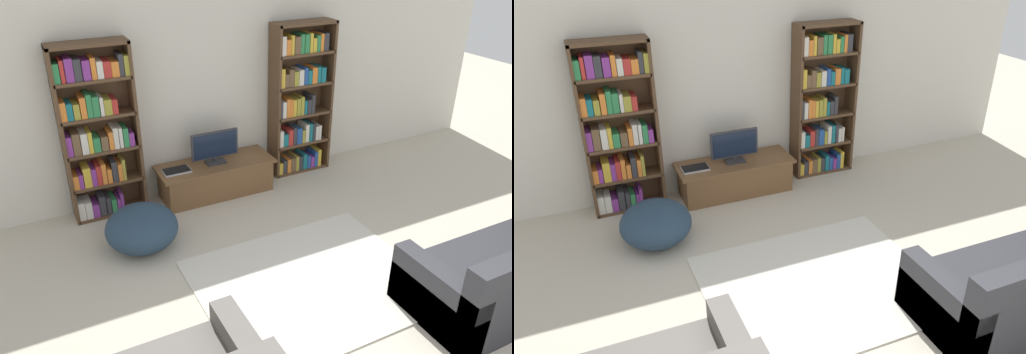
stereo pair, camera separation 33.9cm
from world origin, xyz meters
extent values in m
cube|color=silver|center=(0.00, 4.23, 1.30)|extent=(8.80, 0.06, 2.60)
cube|color=#513823|center=(-1.80, 4.03, 1.02)|extent=(0.04, 0.30, 2.05)
cube|color=#513823|center=(-0.98, 4.03, 1.02)|extent=(0.04, 0.30, 2.05)
cube|color=#513823|center=(-1.39, 4.16, 1.02)|extent=(0.85, 0.04, 2.05)
cube|color=#513823|center=(-1.39, 4.03, 2.03)|extent=(0.85, 0.30, 0.04)
cube|color=#513823|center=(-1.39, 4.03, 0.02)|extent=(0.81, 0.30, 0.04)
cube|color=silver|center=(-1.74, 4.02, 0.15)|extent=(0.07, 0.24, 0.22)
cube|color=silver|center=(-1.66, 4.02, 0.14)|extent=(0.07, 0.24, 0.22)
cube|color=#7F338C|center=(-1.58, 4.02, 0.12)|extent=(0.08, 0.24, 0.17)
cube|color=#333338|center=(-1.50, 4.02, 0.16)|extent=(0.07, 0.24, 0.25)
cube|color=#333338|center=(-1.43, 4.02, 0.15)|extent=(0.05, 0.24, 0.22)
cube|color=#2D7F47|center=(-1.37, 4.02, 0.13)|extent=(0.06, 0.24, 0.19)
cube|color=#7F338C|center=(-1.31, 4.02, 0.12)|extent=(0.04, 0.24, 0.18)
cube|color=#7F338C|center=(-1.27, 4.02, 0.15)|extent=(0.04, 0.24, 0.23)
cube|color=#513823|center=(-1.39, 4.03, 0.43)|extent=(0.81, 0.30, 0.04)
cube|color=orange|center=(-1.75, 4.02, 0.53)|extent=(0.06, 0.24, 0.16)
cube|color=#7F338C|center=(-1.69, 4.02, 0.53)|extent=(0.05, 0.24, 0.17)
cube|color=gold|center=(-1.62, 4.02, 0.56)|extent=(0.08, 0.24, 0.24)
cube|color=#7F338C|center=(-1.55, 4.02, 0.55)|extent=(0.05, 0.24, 0.21)
cube|color=#B72D28|center=(-1.49, 4.02, 0.56)|extent=(0.06, 0.24, 0.23)
cube|color=orange|center=(-1.43, 4.02, 0.57)|extent=(0.05, 0.24, 0.25)
cube|color=orange|center=(-1.37, 4.02, 0.53)|extent=(0.05, 0.24, 0.17)
cube|color=#333338|center=(-1.31, 4.02, 0.57)|extent=(0.06, 0.24, 0.25)
cube|color=orange|center=(-1.25, 4.02, 0.55)|extent=(0.05, 0.24, 0.21)
cube|color=#9E9333|center=(-1.20, 4.02, 0.57)|extent=(0.04, 0.24, 0.26)
cube|color=#513823|center=(-1.39, 4.03, 0.84)|extent=(0.81, 0.30, 0.04)
cube|color=#7F338C|center=(-1.75, 4.02, 0.97)|extent=(0.06, 0.24, 0.23)
cube|color=brown|center=(-1.67, 4.02, 0.98)|extent=(0.08, 0.24, 0.25)
cube|color=silver|center=(-1.59, 4.02, 0.97)|extent=(0.07, 0.24, 0.24)
cube|color=gold|center=(-1.53, 4.02, 0.98)|extent=(0.05, 0.24, 0.25)
cube|color=#2D7F47|center=(-1.46, 4.02, 0.94)|extent=(0.08, 0.24, 0.17)
cube|color=brown|center=(-1.37, 4.02, 0.94)|extent=(0.08, 0.24, 0.17)
cube|color=orange|center=(-1.30, 4.02, 0.96)|extent=(0.05, 0.24, 0.21)
cube|color=silver|center=(-1.24, 4.02, 0.98)|extent=(0.05, 0.24, 0.25)
cube|color=silver|center=(-1.19, 4.02, 0.97)|extent=(0.04, 0.24, 0.24)
cube|color=#2D7F47|center=(-1.13, 4.02, 0.97)|extent=(0.06, 0.24, 0.23)
cube|color=#7F338C|center=(-1.07, 4.02, 0.94)|extent=(0.06, 0.24, 0.16)
cube|color=#513823|center=(-1.39, 4.03, 1.25)|extent=(0.81, 0.30, 0.04)
cube|color=orange|center=(-1.75, 4.02, 1.37)|extent=(0.06, 0.24, 0.21)
cube|color=#196B75|center=(-1.68, 4.02, 1.36)|extent=(0.06, 0.24, 0.19)
cube|color=#9E9333|center=(-1.61, 4.02, 1.35)|extent=(0.07, 0.24, 0.17)
cube|color=orange|center=(-1.54, 4.02, 1.38)|extent=(0.06, 0.24, 0.23)
cube|color=#2D7F47|center=(-1.48, 4.02, 1.39)|extent=(0.06, 0.24, 0.26)
cube|color=#2D7F47|center=(-1.41, 4.02, 1.38)|extent=(0.07, 0.24, 0.23)
cube|color=silver|center=(-1.35, 4.02, 1.37)|extent=(0.04, 0.24, 0.21)
cube|color=#9E9333|center=(-1.28, 4.02, 1.35)|extent=(0.08, 0.24, 0.18)
cube|color=#B72D28|center=(-1.21, 4.02, 1.35)|extent=(0.06, 0.24, 0.17)
cube|color=#513823|center=(-1.39, 4.03, 1.66)|extent=(0.81, 0.30, 0.04)
cube|color=#2D7F47|center=(-1.75, 4.02, 1.78)|extent=(0.06, 0.24, 0.21)
cube|color=#B72D28|center=(-1.69, 4.02, 1.79)|extent=(0.04, 0.24, 0.23)
cube|color=#7F338C|center=(-1.62, 4.02, 1.80)|extent=(0.08, 0.24, 0.25)
cube|color=#333338|center=(-1.54, 4.02, 1.79)|extent=(0.08, 0.24, 0.23)
cube|color=#7F338C|center=(-1.45, 4.02, 1.78)|extent=(0.08, 0.24, 0.21)
cube|color=orange|center=(-1.38, 4.02, 1.79)|extent=(0.05, 0.24, 0.23)
cube|color=silver|center=(-1.31, 4.02, 1.77)|extent=(0.06, 0.24, 0.19)
cube|color=#B72D28|center=(-1.24, 4.02, 1.76)|extent=(0.08, 0.24, 0.18)
cube|color=orange|center=(-1.15, 4.02, 1.76)|extent=(0.08, 0.24, 0.16)
cube|color=#333338|center=(-1.09, 4.02, 1.79)|extent=(0.05, 0.24, 0.24)
cube|color=#9E9333|center=(-1.03, 4.02, 1.78)|extent=(0.06, 0.24, 0.22)
cube|color=#513823|center=(0.85, 4.03, 1.02)|extent=(0.04, 0.30, 2.05)
cube|color=#513823|center=(1.66, 4.03, 1.02)|extent=(0.04, 0.30, 2.05)
cube|color=#513823|center=(1.26, 4.16, 1.02)|extent=(0.85, 0.04, 2.05)
cube|color=#513823|center=(1.26, 4.03, 2.03)|extent=(0.85, 0.30, 0.04)
cube|color=#513823|center=(1.26, 4.03, 0.02)|extent=(0.81, 0.30, 0.04)
cube|color=gold|center=(0.90, 4.02, 0.12)|extent=(0.06, 0.24, 0.16)
cube|color=#333338|center=(0.97, 4.02, 0.13)|extent=(0.06, 0.24, 0.19)
cube|color=orange|center=(1.03, 4.02, 0.13)|extent=(0.05, 0.24, 0.20)
cube|color=brown|center=(1.10, 4.02, 0.14)|extent=(0.07, 0.24, 0.20)
cube|color=#9E9333|center=(1.17, 4.02, 0.14)|extent=(0.05, 0.24, 0.21)
cube|color=#333338|center=(1.22, 4.02, 0.14)|extent=(0.06, 0.24, 0.20)
cube|color=#196B75|center=(1.29, 4.02, 0.15)|extent=(0.06, 0.24, 0.22)
cube|color=#234C99|center=(1.35, 4.02, 0.13)|extent=(0.05, 0.24, 0.19)
cube|color=#7F338C|center=(1.42, 4.02, 0.12)|extent=(0.05, 0.24, 0.16)
cube|color=#234C99|center=(1.47, 4.02, 0.15)|extent=(0.05, 0.24, 0.22)
cube|color=gold|center=(1.53, 4.02, 0.16)|extent=(0.05, 0.24, 0.24)
cube|color=#513823|center=(1.26, 4.03, 0.43)|extent=(0.81, 0.30, 0.04)
cube|color=silver|center=(0.90, 4.02, 0.56)|extent=(0.06, 0.24, 0.23)
cube|color=#196B75|center=(0.97, 4.02, 0.53)|extent=(0.07, 0.24, 0.17)
cube|color=#B72D28|center=(1.05, 4.02, 0.56)|extent=(0.07, 0.24, 0.22)
cube|color=#333338|center=(1.11, 4.02, 0.57)|extent=(0.05, 0.24, 0.24)
cube|color=#234C99|center=(1.18, 4.02, 0.55)|extent=(0.08, 0.24, 0.22)
cube|color=#9E9333|center=(1.25, 4.02, 0.54)|extent=(0.04, 0.24, 0.19)
cube|color=silver|center=(1.31, 4.02, 0.57)|extent=(0.05, 0.24, 0.25)
cube|color=#196B75|center=(1.36, 4.02, 0.57)|extent=(0.05, 0.24, 0.25)
cube|color=#333338|center=(1.42, 4.02, 0.57)|extent=(0.04, 0.24, 0.25)
cube|color=silver|center=(1.47, 4.02, 0.54)|extent=(0.04, 0.24, 0.20)
cube|color=silver|center=(1.51, 4.02, 0.55)|extent=(0.04, 0.24, 0.21)
cube|color=#513823|center=(1.26, 4.03, 0.84)|extent=(0.81, 0.30, 0.04)
cube|color=#333338|center=(0.89, 4.02, 0.98)|extent=(0.04, 0.24, 0.25)
cube|color=silver|center=(0.94, 4.02, 0.96)|extent=(0.05, 0.24, 0.22)
cube|color=orange|center=(1.00, 4.02, 0.98)|extent=(0.05, 0.24, 0.25)
cube|color=orange|center=(1.05, 4.02, 0.97)|extent=(0.04, 0.24, 0.24)
cube|color=gold|center=(1.09, 4.02, 0.97)|extent=(0.04, 0.24, 0.23)
cube|color=#9E9333|center=(1.15, 4.02, 0.97)|extent=(0.05, 0.24, 0.23)
cube|color=#9E9333|center=(1.21, 4.02, 0.98)|extent=(0.05, 0.24, 0.25)
cube|color=#196B75|center=(1.26, 4.02, 0.95)|extent=(0.04, 0.24, 0.19)
cube|color=#333338|center=(1.32, 4.02, 0.95)|extent=(0.06, 0.24, 0.19)
cube|color=#333338|center=(1.38, 4.02, 0.98)|extent=(0.05, 0.24, 0.25)
cube|color=#513823|center=(1.26, 4.03, 1.25)|extent=(0.81, 0.30, 0.04)
cube|color=gold|center=(0.90, 4.02, 1.39)|extent=(0.06, 0.24, 0.24)
cube|color=brown|center=(0.96, 4.02, 1.35)|extent=(0.06, 0.24, 0.17)
cube|color=brown|center=(1.03, 4.02, 1.37)|extent=(0.07, 0.24, 0.22)
cube|color=#9E9333|center=(1.10, 4.02, 1.36)|extent=(0.06, 0.24, 0.19)
cube|color=silver|center=(1.17, 4.02, 1.36)|extent=(0.07, 0.24, 0.20)
cube|color=#234C99|center=(1.24, 4.02, 1.37)|extent=(0.05, 0.24, 0.22)
cube|color=#196B75|center=(1.31, 4.02, 1.35)|extent=(0.06, 0.24, 0.18)
cube|color=orange|center=(1.38, 4.02, 1.37)|extent=(0.08, 0.24, 0.21)
cube|color=#196B75|center=(1.44, 4.02, 1.37)|extent=(0.04, 0.24, 0.21)
cube|color=#196B75|center=(1.51, 4.02, 1.36)|extent=(0.07, 0.24, 0.19)
cube|color=#513823|center=(1.26, 4.03, 1.66)|extent=(0.81, 0.30, 0.04)
cube|color=silver|center=(0.90, 4.02, 1.79)|extent=(0.07, 0.24, 0.23)
cube|color=orange|center=(0.97, 4.02, 1.77)|extent=(0.06, 0.24, 0.19)
cube|color=gold|center=(1.03, 4.02, 1.79)|extent=(0.04, 0.24, 0.24)
cube|color=brown|center=(1.10, 4.02, 1.78)|extent=(0.08, 0.24, 0.22)
cube|color=#2D7F47|center=(1.17, 4.02, 1.79)|extent=(0.05, 0.24, 0.24)
cube|color=#2D7F47|center=(1.24, 4.02, 1.79)|extent=(0.07, 0.24, 0.23)
cube|color=gold|center=(1.30, 4.02, 1.79)|extent=(0.04, 0.24, 0.24)
cube|color=gold|center=(1.35, 4.02, 1.76)|extent=(0.05, 0.24, 0.18)
cube|color=#2D7F47|center=(1.41, 4.02, 1.78)|extent=(0.05, 0.24, 0.20)
cube|color=orange|center=(1.46, 4.02, 1.78)|extent=(0.04, 0.24, 0.22)
cube|color=#333338|center=(1.53, 4.02, 1.79)|extent=(0.07, 0.24, 0.22)
cube|color=brown|center=(-0.07, 3.89, 0.20)|extent=(1.40, 0.52, 0.40)
cube|color=brown|center=(-0.07, 3.89, 0.41)|extent=(1.48, 0.56, 0.04)
cube|color=#2D2D33|center=(-0.07, 3.88, 0.45)|extent=(0.24, 0.16, 0.03)
cylinder|color=#2D2D33|center=(-0.07, 3.88, 0.49)|extent=(0.04, 0.04, 0.05)
cube|color=#2D2D33|center=(-0.07, 3.88, 0.69)|extent=(0.61, 0.04, 0.34)
cube|color=black|center=(-0.07, 3.86, 0.69)|extent=(0.57, 0.00, 0.31)
cube|color=#B7B7BC|center=(-0.59, 3.87, 0.44)|extent=(0.33, 0.21, 0.02)
cube|color=black|center=(-0.59, 3.87, 0.46)|extent=(0.32, 0.20, 0.00)
cube|color=beige|center=(0.06, 1.79, 0.01)|extent=(2.17, 1.80, 0.02)
cube|color=#2D2D33|center=(1.50, 0.83, 0.21)|extent=(1.83, 0.94, 0.41)
cube|color=#2D2D33|center=(0.68, 0.83, 0.30)|extent=(0.18, 0.94, 0.59)
ellipsoid|color=#23384C|center=(-1.24, 3.13, 0.24)|extent=(0.77, 0.77, 0.48)
camera|label=1|loc=(-2.18, -1.43, 3.16)|focal=35.00mm
camera|label=2|loc=(-1.87, -1.57, 3.16)|focal=35.00mm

